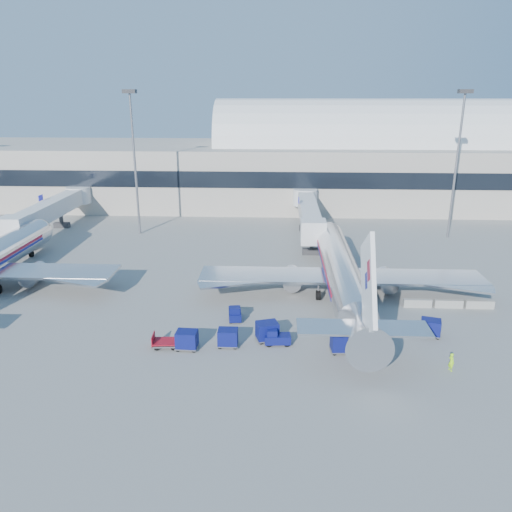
{
  "coord_description": "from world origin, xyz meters",
  "views": [
    {
      "loc": [
        2.86,
        -48.4,
        22.12
      ],
      "look_at": [
        0.31,
        6.0,
        4.24
      ],
      "focal_mm": 35.0,
      "sensor_mm": 36.0,
      "label": 1
    }
  ],
  "objects_px": {
    "ramp_worker": "(451,362)",
    "barrier_far": "(480,304)",
    "jetbridge_near": "(308,211)",
    "barrier_mid": "(448,304)",
    "cart_train_b": "(228,337)",
    "tug_right": "(375,329)",
    "airliner_main": "(342,273)",
    "cart_solo_near": "(342,342)",
    "cart_train_c": "(187,340)",
    "cart_solo_far": "(431,327)",
    "tug_lead": "(277,337)",
    "cart_open_red": "(166,343)",
    "jetbridge_mid": "(54,208)",
    "tug_left": "(235,313)",
    "mast_west": "(133,142)",
    "barrier_near": "(417,303)",
    "cart_train_a": "(267,331)",
    "mast_east": "(459,143)"
  },
  "relations": [
    {
      "from": "barrier_mid",
      "to": "cart_solo_near",
      "type": "bearing_deg",
      "value": -140.93
    },
    {
      "from": "airliner_main",
      "to": "tug_right",
      "type": "bearing_deg",
      "value": -76.9
    },
    {
      "from": "mast_west",
      "to": "cart_solo_near",
      "type": "relative_size",
      "value": 10.46
    },
    {
      "from": "jetbridge_near",
      "to": "tug_lead",
      "type": "relative_size",
      "value": 11.17
    },
    {
      "from": "jetbridge_mid",
      "to": "cart_solo_far",
      "type": "relative_size",
      "value": 12.47
    },
    {
      "from": "barrier_mid",
      "to": "tug_right",
      "type": "xyz_separation_m",
      "value": [
        -9.08,
        -7.02,
        0.23
      ]
    },
    {
      "from": "jetbridge_mid",
      "to": "cart_train_c",
      "type": "distance_m",
      "value": 48.92
    },
    {
      "from": "barrier_mid",
      "to": "tug_left",
      "type": "relative_size",
      "value": 1.16
    },
    {
      "from": "cart_train_c",
      "to": "cart_solo_far",
      "type": "height_order",
      "value": "cart_train_c"
    },
    {
      "from": "tug_lead",
      "to": "cart_train_a",
      "type": "relative_size",
      "value": 1.01
    },
    {
      "from": "jetbridge_near",
      "to": "barrier_mid",
      "type": "xyz_separation_m",
      "value": [
        13.7,
        -28.81,
        -3.48
      ]
    },
    {
      "from": "tug_lead",
      "to": "cart_open_red",
      "type": "distance_m",
      "value": 10.1
    },
    {
      "from": "barrier_far",
      "to": "barrier_near",
      "type": "bearing_deg",
      "value": 180.0
    },
    {
      "from": "tug_left",
      "to": "cart_solo_far",
      "type": "xyz_separation_m",
      "value": [
        18.93,
        -2.63,
        0.16
      ]
    },
    {
      "from": "cart_train_a",
      "to": "tug_lead",
      "type": "bearing_deg",
      "value": -57.6
    },
    {
      "from": "tug_right",
      "to": "cart_train_a",
      "type": "height_order",
      "value": "cart_train_a"
    },
    {
      "from": "barrier_near",
      "to": "barrier_far",
      "type": "height_order",
      "value": "same"
    },
    {
      "from": "jetbridge_mid",
      "to": "tug_right",
      "type": "bearing_deg",
      "value": -37.54
    },
    {
      "from": "cart_train_b",
      "to": "airliner_main",
      "type": "bearing_deg",
      "value": 46.19
    },
    {
      "from": "barrier_mid",
      "to": "ramp_worker",
      "type": "xyz_separation_m",
      "value": [
        -3.9,
        -13.03,
        0.35
      ]
    },
    {
      "from": "jetbridge_mid",
      "to": "barrier_mid",
      "type": "relative_size",
      "value": 9.17
    },
    {
      "from": "cart_train_b",
      "to": "tug_right",
      "type": "bearing_deg",
      "value": 10.74
    },
    {
      "from": "tug_right",
      "to": "cart_train_b",
      "type": "relative_size",
      "value": 1.34
    },
    {
      "from": "mast_east",
      "to": "tug_right",
      "type": "xyz_separation_m",
      "value": [
        -17.78,
        -35.02,
        -14.12
      ]
    },
    {
      "from": "tug_right",
      "to": "tug_left",
      "type": "xyz_separation_m",
      "value": [
        -13.7,
        2.89,
        0.05
      ]
    },
    {
      "from": "tug_lead",
      "to": "tug_right",
      "type": "height_order",
      "value": "tug_lead"
    },
    {
      "from": "cart_train_a",
      "to": "cart_open_red",
      "type": "relative_size",
      "value": 0.99
    },
    {
      "from": "barrier_mid",
      "to": "cart_train_c",
      "type": "height_order",
      "value": "cart_train_c"
    },
    {
      "from": "jetbridge_mid",
      "to": "mast_west",
      "type": "relative_size",
      "value": 1.22
    },
    {
      "from": "jetbridge_near",
      "to": "cart_train_c",
      "type": "relative_size",
      "value": 13.39
    },
    {
      "from": "tug_lead",
      "to": "cart_train_b",
      "type": "xyz_separation_m",
      "value": [
        -4.43,
        -0.56,
        0.18
      ]
    },
    {
      "from": "barrier_far",
      "to": "jetbridge_mid",
      "type": "bearing_deg",
      "value": 153.98
    },
    {
      "from": "barrier_near",
      "to": "cart_solo_near",
      "type": "xyz_separation_m",
      "value": [
        -9.33,
        -10.26,
        0.51
      ]
    },
    {
      "from": "cart_train_a",
      "to": "barrier_far",
      "type": "bearing_deg",
      "value": 2.96
    },
    {
      "from": "jetbridge_mid",
      "to": "tug_left",
      "type": "height_order",
      "value": "jetbridge_mid"
    },
    {
      "from": "jetbridge_near",
      "to": "barrier_near",
      "type": "relative_size",
      "value": 9.17
    },
    {
      "from": "barrier_mid",
      "to": "cart_train_c",
      "type": "relative_size",
      "value": 1.46
    },
    {
      "from": "jetbridge_near",
      "to": "mast_west",
      "type": "xyz_separation_m",
      "value": [
        -27.6,
        -0.81,
        10.86
      ]
    },
    {
      "from": "mast_west",
      "to": "cart_solo_far",
      "type": "height_order",
      "value": "mast_west"
    },
    {
      "from": "ramp_worker",
      "to": "jetbridge_near",
      "type": "bearing_deg",
      "value": -6.04
    },
    {
      "from": "mast_east",
      "to": "tug_left",
      "type": "bearing_deg",
      "value": -134.41
    },
    {
      "from": "ramp_worker",
      "to": "barrier_far",
      "type": "bearing_deg",
      "value": -48.16
    },
    {
      "from": "barrier_mid",
      "to": "cart_solo_near",
      "type": "xyz_separation_m",
      "value": [
        -12.63,
        -10.26,
        0.51
      ]
    },
    {
      "from": "tug_left",
      "to": "cart_solo_far",
      "type": "distance_m",
      "value": 19.11
    },
    {
      "from": "jetbridge_near",
      "to": "tug_right",
      "type": "distance_m",
      "value": 36.27
    },
    {
      "from": "cart_train_b",
      "to": "tug_lead",
      "type": "bearing_deg",
      "value": 6.96
    },
    {
      "from": "cart_open_red",
      "to": "barrier_far",
      "type": "bearing_deg",
      "value": 13.82
    },
    {
      "from": "airliner_main",
      "to": "cart_solo_near",
      "type": "xyz_separation_m",
      "value": [
        -1.33,
        -12.76,
        -1.97
      ]
    },
    {
      "from": "barrier_mid",
      "to": "cart_solo_near",
      "type": "distance_m",
      "value": 16.28
    },
    {
      "from": "jetbridge_near",
      "to": "cart_open_red",
      "type": "xyz_separation_m",
      "value": [
        -14.83,
        -38.95,
        -3.48
      ]
    }
  ]
}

